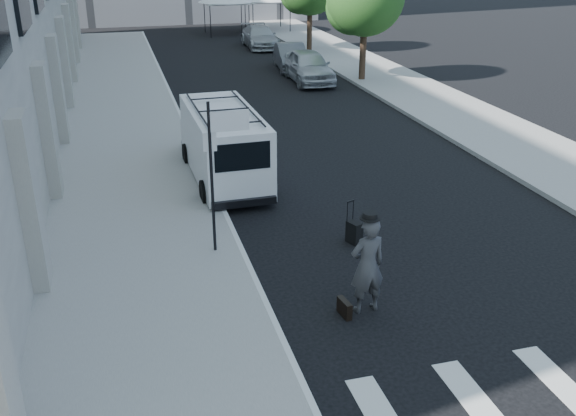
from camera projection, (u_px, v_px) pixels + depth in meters
ground at (371, 311)px, 12.75m from camera, size 120.00×120.00×0.00m
sidewalk_left at (123, 117)px, 25.86m from camera, size 4.50×48.00×0.15m
sidewalk_right at (387, 79)px, 32.62m from camera, size 4.00×56.00×0.15m
sign_pole at (221, 146)px, 13.97m from camera, size 1.03×0.07×3.50m
businessman at (367, 266)px, 12.40m from camera, size 0.78×0.56×2.00m
briefcase at (344, 308)px, 12.54m from camera, size 0.18×0.45×0.34m
suitcase at (354, 232)px, 15.46m from camera, size 0.36×0.44×1.05m
cargo_van at (223, 143)px, 19.19m from camera, size 2.11×5.71×2.15m
parked_car_a at (309, 66)px, 31.95m from camera, size 2.04×4.71×1.58m
parked_car_b at (291, 57)px, 34.90m from camera, size 1.98×4.35×1.38m
parked_car_c at (260, 37)px, 41.59m from camera, size 1.97×4.73×1.37m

